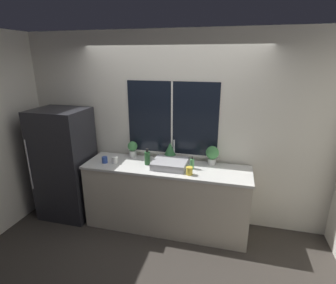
{
  "coord_description": "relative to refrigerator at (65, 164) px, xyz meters",
  "views": [
    {
      "loc": [
        0.84,
        -2.86,
        2.35
      ],
      "look_at": [
        0.03,
        0.3,
        1.29
      ],
      "focal_mm": 28.0,
      "sensor_mm": 36.0,
      "label": 1
    }
  ],
  "objects": [
    {
      "name": "potted_plant_left",
      "position": [
        0.98,
        0.26,
        0.25
      ],
      "size": [
        0.14,
        0.14,
        0.24
      ],
      "color": "white",
      "rests_on": "counter"
    },
    {
      "name": "bottle_tall",
      "position": [
        1.29,
        0.04,
        0.21
      ],
      "size": [
        0.08,
        0.08,
        0.23
      ],
      "color": "#235128",
      "rests_on": "counter"
    },
    {
      "name": "mug_white",
      "position": [
        0.83,
        -0.04,
        0.16
      ],
      "size": [
        0.08,
        0.08,
        0.1
      ],
      "color": "white",
      "rests_on": "counter"
    },
    {
      "name": "mug_yellow",
      "position": [
        1.9,
        -0.14,
        0.16
      ],
      "size": [
        0.08,
        0.08,
        0.1
      ],
      "color": "gold",
      "rests_on": "counter"
    },
    {
      "name": "sink",
      "position": [
        1.61,
        0.04,
        0.16
      ],
      "size": [
        0.45,
        0.44,
        0.31
      ],
      "color": "#ADADB2",
      "rests_on": "counter"
    },
    {
      "name": "ground_plane",
      "position": [
        1.55,
        -0.26,
        -0.83
      ],
      "size": [
        14.0,
        14.0,
        0.0
      ],
      "primitive_type": "plane",
      "color": "#38332D"
    },
    {
      "name": "mug_blue",
      "position": [
        0.69,
        -0.05,
        0.16
      ],
      "size": [
        0.08,
        0.08,
        0.09
      ],
      "color": "#3351AD",
      "rests_on": "counter"
    },
    {
      "name": "potted_plant_center",
      "position": [
        1.56,
        0.26,
        0.26
      ],
      "size": [
        0.17,
        0.17,
        0.27
      ],
      "color": "white",
      "rests_on": "counter"
    },
    {
      "name": "soap_bottle",
      "position": [
        1.9,
        0.05,
        0.18
      ],
      "size": [
        0.05,
        0.05,
        0.17
      ],
      "color": "#519E5B",
      "rests_on": "counter"
    },
    {
      "name": "wall_back",
      "position": [
        1.55,
        0.4,
        0.53
      ],
      "size": [
        8.0,
        0.09,
        2.7
      ],
      "color": "silver",
      "rests_on": "ground_plane"
    },
    {
      "name": "refrigerator",
      "position": [
        0.0,
        0.0,
        0.0
      ],
      "size": [
        0.75,
        0.65,
        1.65
      ],
      "color": "#232328",
      "rests_on": "ground_plane"
    },
    {
      "name": "wall_right",
      "position": [
        3.76,
        1.24,
        0.52
      ],
      "size": [
        0.06,
        7.0,
        2.7
      ],
      "color": "silver",
      "rests_on": "ground_plane"
    },
    {
      "name": "counter",
      "position": [
        1.55,
        0.03,
        -0.36
      ],
      "size": [
        2.26,
        0.62,
        0.94
      ],
      "color": "beige",
      "rests_on": "ground_plane"
    },
    {
      "name": "wall_left",
      "position": [
        -0.65,
        1.24,
        0.52
      ],
      "size": [
        0.06,
        7.0,
        2.7
      ],
      "color": "silver",
      "rests_on": "ground_plane"
    },
    {
      "name": "potted_plant_right",
      "position": [
        2.14,
        0.26,
        0.27
      ],
      "size": [
        0.18,
        0.18,
        0.26
      ],
      "color": "white",
      "rests_on": "counter"
    }
  ]
}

